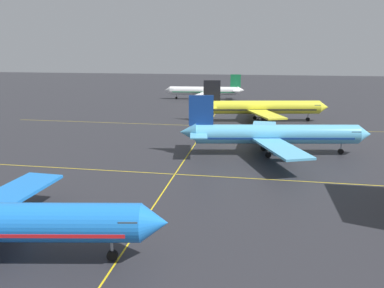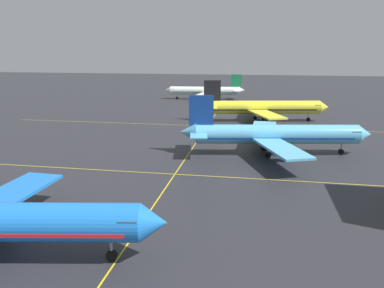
% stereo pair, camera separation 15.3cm
% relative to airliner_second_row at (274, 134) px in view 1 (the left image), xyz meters
% --- Properties ---
extents(airliner_second_row, '(37.91, 32.33, 11.81)m').
position_rel_airliner_second_row_xyz_m(airliner_second_row, '(0.00, 0.00, 0.00)').
color(airliner_second_row, '#5BB7E5').
rests_on(airliner_second_row, ground).
extents(airliner_third_row, '(38.11, 32.46, 11.88)m').
position_rel_airliner_second_row_xyz_m(airliner_third_row, '(-2.04, 35.64, 0.03)').
color(airliner_third_row, yellow).
rests_on(airliner_third_row, ground).
extents(airliner_far_left_stand, '(33.59, 28.89, 10.44)m').
position_rel_airliner_second_row_xyz_m(airliner_far_left_stand, '(-25.24, 82.10, -0.47)').
color(airliner_far_left_stand, white).
rests_on(airliner_far_left_stand, ground).
extents(taxiway_markings, '(113.04, 137.29, 0.01)m').
position_rel_airliner_second_row_xyz_m(taxiway_markings, '(-16.74, -15.56, -4.03)').
color(taxiway_markings, yellow).
rests_on(taxiway_markings, ground).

